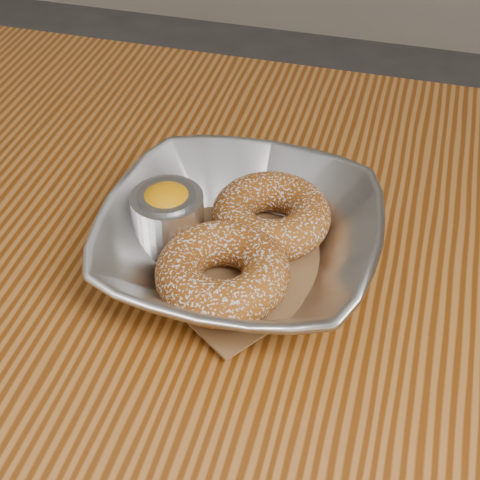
% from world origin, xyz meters
% --- Properties ---
extents(table, '(1.20, 0.80, 0.75)m').
position_xyz_m(table, '(0.00, 0.00, 0.65)').
color(table, brown).
rests_on(table, ground_plane).
extents(serving_bowl, '(0.22, 0.22, 0.05)m').
position_xyz_m(serving_bowl, '(0.10, 0.06, 0.78)').
color(serving_bowl, '#B2B5BA').
rests_on(serving_bowl, table).
extents(parchment, '(0.20, 0.20, 0.00)m').
position_xyz_m(parchment, '(0.10, 0.06, 0.76)').
color(parchment, brown).
rests_on(parchment, table).
extents(donut_back, '(0.10, 0.10, 0.03)m').
position_xyz_m(donut_back, '(0.11, 0.10, 0.78)').
color(donut_back, '#8D4512').
rests_on(donut_back, parchment).
extents(donut_front, '(0.13, 0.13, 0.04)m').
position_xyz_m(donut_front, '(0.09, 0.02, 0.78)').
color(donut_front, '#8D4512').
rests_on(donut_front, parchment).
extents(ramekin, '(0.06, 0.06, 0.06)m').
position_xyz_m(ramekin, '(0.04, 0.06, 0.79)').
color(ramekin, '#B2B5BA').
rests_on(ramekin, table).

